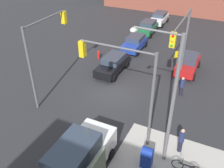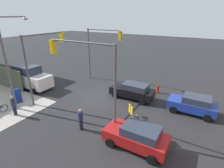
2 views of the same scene
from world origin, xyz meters
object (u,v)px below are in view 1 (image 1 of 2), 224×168
Objects in this scene: fire_hydrant at (99,55)px; hatchback_white at (159,18)px; street_lamp_corner at (167,93)px; pedestrian_crossing at (176,63)px; mailbox_blue at (147,157)px; traffic_signal_se_corner at (44,44)px; coupe_black at (113,64)px; bicycle_leaning_on_fence at (186,167)px; van_white_delivery at (78,160)px; pedestrian_walking_north at (181,140)px; coupe_blue at (135,43)px; traffic_signal_ne_corner at (123,77)px; sedan_green at (148,27)px; sedan_red at (188,64)px; pedestrian_waiting at (182,86)px; traffic_signal_nw_corner at (181,40)px.

hatchback_white is (-13.82, 2.49, 0.36)m from fire_hydrant.
pedestrian_crossing is at bearing -171.55° from street_lamp_corner.
mailbox_blue is 0.83× the size of pedestrian_crossing.
coupe_black is (-5.79, 2.87, -3.75)m from traffic_signal_se_corner.
mailbox_blue is at bearing 35.41° from coupe_black.
pedestrian_crossing is at bearing 116.20° from coupe_black.
bicycle_leaning_on_fence reaches higher than fire_hydrant.
hatchback_white is 2.33× the size of bicycle_leaning_on_fence.
traffic_signal_se_corner is at bearing -132.71° from van_white_delivery.
pedestrian_walking_north is (-4.27, 4.70, -0.34)m from van_white_delivery.
bicycle_leaning_on_fence is at bearing 47.07° from fire_hydrant.
coupe_blue and coupe_black have the same top height.
traffic_signal_ne_corner is at bearing 75.60° from traffic_signal_se_corner.
street_lamp_corner is at bearing 20.69° from sedan_green.
traffic_signal_ne_corner is 1.59× the size of hatchback_white.
pedestrian_walking_north is (-2.00, 1.50, 0.18)m from mailbox_blue.
traffic_signal_se_corner reaches higher than sedan_green.
sedan_red is at bearing 40.11° from sedan_green.
pedestrian_waiting reaches higher than bicycle_leaning_on_fence.
traffic_signal_ne_corner is at bearing 13.77° from sedan_green.
sedan_green and hatchback_white have the same top height.
pedestrian_crossing reaches higher than bicycle_leaning_on_fence.
mailbox_blue is 0.37× the size of sedan_green.
traffic_signal_nw_corner is at bearing -73.72° from pedestrian_waiting.
traffic_signal_ne_corner is at bearing -103.66° from bicycle_leaning_on_fence.
traffic_signal_se_corner is 4.55× the size of mailbox_blue.
traffic_signal_nw_corner is 7.57m from street_lamp_corner.
pedestrian_crossing is at bearing 33.88° from sedan_green.
pedestrian_walking_north is at bearing 24.48° from sedan_green.
hatchback_white is (-21.47, 2.79, -3.75)m from traffic_signal_se_corner.
street_lamp_corner reaches higher than coupe_black.
traffic_signal_ne_corner is 14.49m from coupe_blue.
coupe_black is 11.24m from sedan_green.
van_white_delivery is at bearing 23.34° from pedestrian_waiting.
traffic_signal_ne_corner is at bearing -153.59° from pedestrian_walking_north.
hatchback_white is (-9.99, -0.10, 0.00)m from coupe_blue.
coupe_blue is (-13.33, -4.28, -3.75)m from traffic_signal_ne_corner.
traffic_signal_se_corner reaches higher than van_white_delivery.
coupe_blue is 0.89× the size of coupe_black.
coupe_blue is at bearing -93.73° from pedestrian_waiting.
pedestrian_waiting is (-4.66, 9.70, -3.70)m from traffic_signal_se_corner.
traffic_signal_ne_corner is at bearing -126.11° from mailbox_blue.
pedestrian_walking_north is (-0.98, 1.07, -3.76)m from street_lamp_corner.
mailbox_blue is at bearing 18.68° from sedan_green.
pedestrian_waiting is at bearing 30.05° from sedan_green.
mailbox_blue is 0.26× the size of van_white_delivery.
hatchback_white is at bearing -163.43° from street_lamp_corner.
traffic_signal_se_corner is 1.00× the size of traffic_signal_ne_corner.
traffic_signal_nw_corner is 1.46× the size of coupe_black.
traffic_signal_ne_corner is (1.84, 7.17, -0.00)m from traffic_signal_se_corner.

